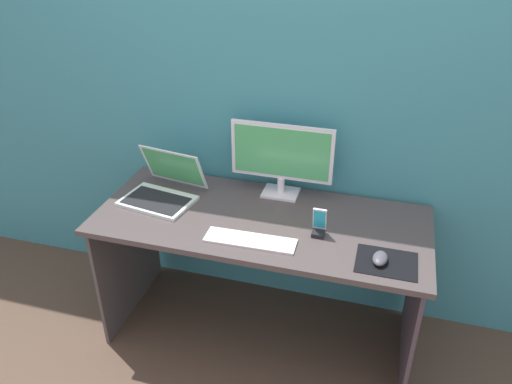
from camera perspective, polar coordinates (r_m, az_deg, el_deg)
The scene contains 9 objects.
ground_plane at distance 2.80m, azimuth 0.48°, elevation -15.44°, with size 8.00×8.00×0.00m, color brown.
wall_back at distance 2.45m, azimuth 2.99°, elevation 12.19°, with size 6.00×0.04×2.50m, color teal.
desk at distance 2.42m, azimuth 0.53°, elevation -5.76°, with size 1.56×0.67×0.72m.
monitor at distance 2.45m, azimuth 2.94°, elevation 4.04°, with size 0.51×0.14×0.38m.
laptop at distance 2.53m, azimuth -10.59°, elevation 0.31°, with size 0.39×0.37×0.23m.
keyboard_external at distance 2.19m, azimuth -0.66°, elevation -5.55°, with size 0.40×0.11×0.01m, color white.
mousepad at distance 2.14m, azimuth 14.67°, elevation -7.77°, with size 0.25×0.20×0.00m, color black.
mouse at distance 2.12m, azimuth 13.98°, elevation -7.36°, with size 0.06×0.10×0.04m, color #4E4B54.
phone_in_dock at distance 2.23m, azimuth 7.21°, elevation -3.82°, with size 0.06×0.06×0.14m.
Camera 1 is at (0.52, -1.90, 1.99)m, focal length 35.03 mm.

